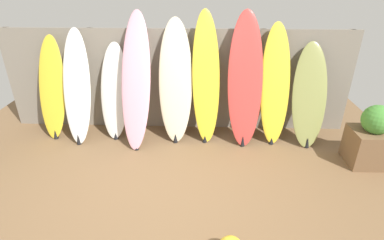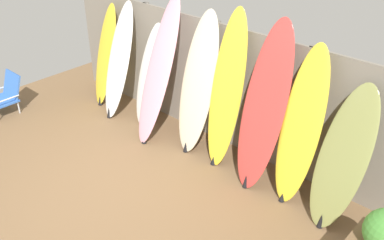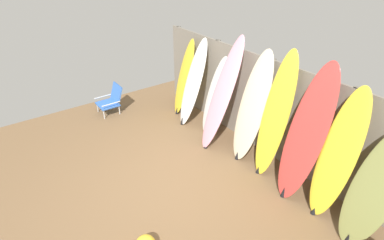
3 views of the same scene
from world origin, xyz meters
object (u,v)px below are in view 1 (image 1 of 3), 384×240
object	(u,v)px
surfboard_olive_8	(309,96)
planter_box	(372,139)
surfboard_yellow_5	(206,79)
surfboard_yellow_7	(275,86)
surfboard_yellow_0	(52,89)
surfboard_cream_4	(175,82)
surfboard_white_1	(77,88)
surfboard_white_2	(114,92)
surfboard_red_6	(245,81)
surfboard_pink_3	(136,82)

from	to	relation	value
surfboard_olive_8	planter_box	xyz separation A→B (m)	(0.76, -0.68, -0.39)
surfboard_yellow_5	surfboard_yellow_7	bearing A→B (deg)	-1.12
surfboard_yellow_0	planter_box	bearing A→B (deg)	-8.40
surfboard_cream_4	planter_box	world-z (taller)	surfboard_cream_4
surfboard_white_1	surfboard_yellow_7	distance (m)	3.26
surfboard_white_2	planter_box	world-z (taller)	surfboard_white_2
surfboard_white_2	planter_box	bearing A→B (deg)	-11.04
surfboard_yellow_0	surfboard_olive_8	bearing A→B (deg)	-0.85
surfboard_cream_4	surfboard_yellow_5	bearing A→B (deg)	0.82
surfboard_red_6	surfboard_yellow_5	bearing A→B (deg)	174.26
surfboard_yellow_5	surfboard_olive_8	world-z (taller)	surfboard_yellow_5
surfboard_pink_3	surfboard_cream_4	distance (m)	0.64
surfboard_olive_8	surfboard_yellow_7	bearing A→B (deg)	175.47
surfboard_pink_3	surfboard_yellow_0	bearing A→B (deg)	173.64
surfboard_yellow_0	surfboard_white_2	distance (m)	1.06
surfboard_cream_4	surfboard_white_2	bearing A→B (deg)	177.86
surfboard_red_6	surfboard_yellow_7	size ratio (longest dim) A/B	1.09
surfboard_yellow_5	surfboard_yellow_7	distance (m)	1.13
surfboard_white_2	surfboard_olive_8	bearing A→B (deg)	-1.74
surfboard_red_6	surfboard_yellow_0	bearing A→B (deg)	178.93
surfboard_white_1	surfboard_olive_8	size ratio (longest dim) A/B	1.12
surfboard_cream_4	surfboard_white_1	bearing A→B (deg)	-177.05
surfboard_yellow_7	surfboard_olive_8	size ratio (longest dim) A/B	1.19
surfboard_white_2	planter_box	xyz separation A→B (m)	(4.01, -0.78, -0.38)
planter_box	surfboard_white_1	bearing A→B (deg)	171.82
surfboard_white_1	surfboard_cream_4	world-z (taller)	surfboard_cream_4
surfboard_white_1	surfboard_white_2	world-z (taller)	surfboard_white_1
surfboard_white_1	surfboard_red_6	bearing A→B (deg)	0.58
surfboard_pink_3	surfboard_cream_4	size ratio (longest dim) A/B	1.06
surfboard_yellow_5	planter_box	world-z (taller)	surfboard_yellow_5
surfboard_yellow_0	surfboard_white_2	world-z (taller)	surfboard_yellow_0
surfboard_white_1	surfboard_pink_3	world-z (taller)	surfboard_pink_3
surfboard_red_6	planter_box	distance (m)	2.05
surfboard_white_2	surfboard_red_6	bearing A→B (deg)	-2.50
surfboard_pink_3	surfboard_yellow_5	distance (m)	1.13
surfboard_pink_3	surfboard_red_6	distance (m)	1.76
surfboard_white_2	surfboard_red_6	distance (m)	2.20
surfboard_cream_4	surfboard_yellow_7	bearing A→B (deg)	-0.52
surfboard_yellow_5	surfboard_olive_8	distance (m)	1.71
surfboard_white_1	surfboard_white_2	size ratio (longest dim) A/B	1.15
surfboard_yellow_7	surfboard_olive_8	distance (m)	0.59
surfboard_yellow_5	surfboard_olive_8	bearing A→B (deg)	-2.26
surfboard_yellow_5	surfboard_pink_3	bearing A→B (deg)	-171.45
surfboard_yellow_0	surfboard_yellow_5	world-z (taller)	surfboard_yellow_5
surfboard_yellow_5	surfboard_red_6	xyz separation A→B (m)	(0.63, -0.06, -0.00)
surfboard_red_6	planter_box	xyz separation A→B (m)	(1.83, -0.69, -0.63)
surfboard_red_6	surfboard_yellow_7	xyz separation A→B (m)	(0.50, 0.04, -0.08)
surfboard_yellow_5	surfboard_red_6	distance (m)	0.63
surfboard_red_6	surfboard_olive_8	distance (m)	1.09
surfboard_white_2	surfboard_white_1	bearing A→B (deg)	-168.00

